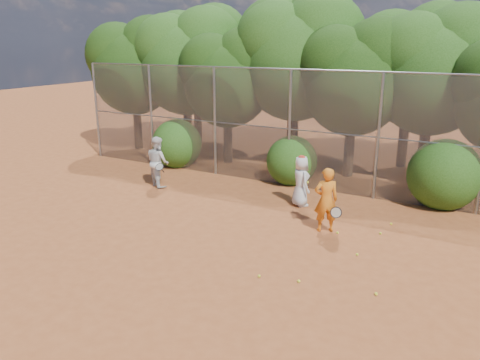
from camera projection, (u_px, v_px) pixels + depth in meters
The scene contains 24 objects.
ground at pixel (226, 257), 11.05m from camera, with size 80.00×80.00×0.00m, color #984B22.
fence_back at pixel (314, 130), 15.55m from camera, with size 20.05×0.09×4.03m.
tree_0 at pixel (135, 63), 21.04m from camera, with size 4.38×3.81×6.00m.
tree_1 at pixel (187, 58), 20.23m from camera, with size 4.64×4.03×6.35m.
tree_2 at pixel (229, 75), 18.65m from camera, with size 3.99×3.47×5.47m.
tree_3 at pixel (298, 54), 18.10m from camera, with size 4.89×4.26×6.70m.
tree_4 at pixel (356, 74), 16.63m from camera, with size 4.19×3.64×5.73m.
tree_5 at pixel (435, 67), 16.06m from camera, with size 4.51×3.92×6.17m.
tree_9 at pixel (198, 53), 22.57m from camera, with size 4.83×4.20×6.62m.
tree_10 at pixel (296, 47), 20.35m from camera, with size 5.15×4.48×7.06m.
tree_11 at pixel (413, 61), 17.83m from camera, with size 4.64×4.03×6.35m.
bush_0 at pixel (177, 142), 18.83m from camera, with size 2.00×2.00×2.00m, color #204912.
bush_1 at pixel (292, 158), 16.54m from camera, with size 1.80×1.80×1.80m, color #204912.
bush_2 at pixel (445, 171), 14.17m from camera, with size 2.20×2.20×2.20m, color #204912.
player_yellow at pixel (326, 200), 12.33m from camera, with size 0.89×0.69×1.75m.
player_teen at pixel (301, 181), 14.28m from camera, with size 0.90×0.89×1.60m.
player_white at pixel (158, 162), 16.19m from camera, with size 1.06×0.97×1.75m.
ball_0 at pixel (357, 254), 11.10m from camera, with size 0.07×0.07×0.07m, color yellow.
ball_1 at pixel (380, 233), 12.31m from camera, with size 0.07×0.07×0.07m, color yellow.
ball_2 at pixel (299, 281), 9.87m from camera, with size 0.07×0.07×0.07m, color yellow.
ball_3 at pixel (376, 294), 9.38m from camera, with size 0.07×0.07×0.07m, color yellow.
ball_4 at pixel (259, 276), 10.08m from camera, with size 0.07×0.07×0.07m, color yellow.
ball_5 at pixel (391, 224), 12.95m from camera, with size 0.07×0.07×0.07m, color yellow.
ball_6 at pixel (338, 233), 12.36m from camera, with size 0.07×0.07×0.07m, color yellow.
Camera 1 is at (5.15, -8.65, 4.92)m, focal length 35.00 mm.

